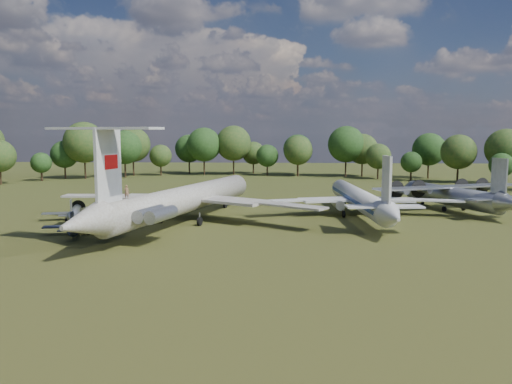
# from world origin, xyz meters

# --- Properties ---
(ground) EXTENTS (300.00, 300.00, 0.00)m
(ground) POSITION_xyz_m (0.00, 0.00, 0.00)
(ground) COLOR #2A4015
(ground) RESTS_ON ground
(il62_airliner) EXTENTS (58.40, 67.33, 5.61)m
(il62_airliner) POSITION_xyz_m (-4.57, -0.83, 2.81)
(il62_airliner) COLOR silver
(il62_airliner) RESTS_ON ground
(tu104_jet) EXTENTS (37.13, 47.57, 4.52)m
(tu104_jet) POSITION_xyz_m (22.72, 5.86, 2.26)
(tu104_jet) COLOR silver
(tu104_jet) RESTS_ON ground
(an12_transport) EXTENTS (38.68, 40.61, 4.25)m
(an12_transport) POSITION_xyz_m (39.93, 13.11, 2.13)
(an12_transport) COLOR #9FA1A6
(an12_transport) RESTS_ON ground
(small_prop_west) EXTENTS (11.96, 14.68, 1.91)m
(small_prop_west) POSITION_xyz_m (-17.09, -11.24, 0.96)
(small_prop_west) COLOR black
(small_prop_west) RESTS_ON ground
(small_prop_northwest) EXTENTS (13.21, 15.54, 1.94)m
(small_prop_northwest) POSITION_xyz_m (-22.41, -0.24, 0.97)
(small_prop_northwest) COLOR #A4A7AC
(small_prop_northwest) RESTS_ON ground
(person_on_il62) EXTENTS (0.64, 0.44, 1.71)m
(person_on_il62) POSITION_xyz_m (-9.01, -15.90, 6.47)
(person_on_il62) COLOR #9A6C4E
(person_on_il62) RESTS_ON il62_airliner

